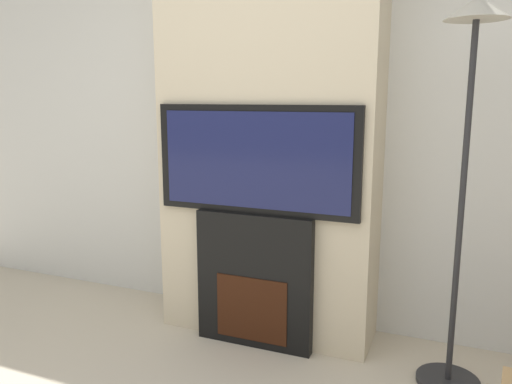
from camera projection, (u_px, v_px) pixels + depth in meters
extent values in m
cube|color=silver|center=(283.00, 114.00, 3.16)|extent=(6.00, 0.06, 2.70)
cube|color=beige|center=(269.00, 115.00, 2.94)|extent=(1.30, 0.42, 2.70)
cube|color=black|center=(256.00, 279.00, 2.93)|extent=(0.70, 0.14, 0.80)
cube|color=#33160A|center=(251.00, 309.00, 2.90)|extent=(0.44, 0.01, 0.38)
cube|color=black|center=(256.00, 160.00, 2.80)|extent=(1.20, 0.06, 0.61)
cube|color=#191E4C|center=(254.00, 161.00, 2.77)|extent=(1.10, 0.01, 0.54)
cylinder|color=#262628|center=(448.00, 381.00, 2.57)|extent=(0.32, 0.32, 0.03)
cylinder|color=#262628|center=(461.00, 211.00, 2.41)|extent=(0.03, 0.03, 1.77)
cone|color=#B7B2A3|center=(477.00, 8.00, 2.23)|extent=(0.29, 0.29, 0.10)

